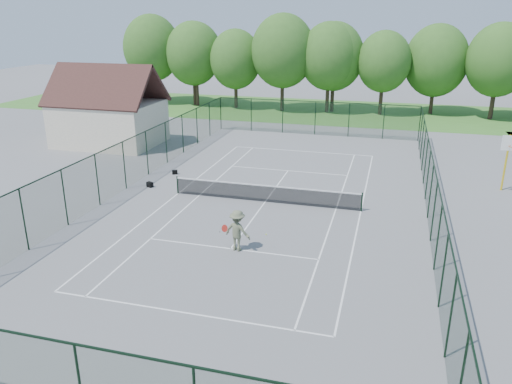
% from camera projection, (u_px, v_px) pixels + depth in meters
% --- Properties ---
extents(ground, '(140.00, 140.00, 0.00)m').
position_uv_depth(ground, '(265.00, 202.00, 29.02)').
color(ground, gray).
rests_on(ground, ground).
extents(grass_far, '(80.00, 16.00, 0.01)m').
position_uv_depth(grass_far, '(332.00, 111.00, 56.26)').
color(grass_far, '#468430').
rests_on(grass_far, ground).
extents(court_lines, '(11.05, 23.85, 0.01)m').
position_uv_depth(court_lines, '(265.00, 202.00, 29.02)').
color(court_lines, white).
rests_on(court_lines, ground).
extents(tennis_net, '(11.08, 0.08, 1.10)m').
position_uv_depth(tennis_net, '(265.00, 193.00, 28.83)').
color(tennis_net, black).
rests_on(tennis_net, ground).
extents(fence_enclosure, '(18.05, 36.05, 3.02)m').
position_uv_depth(fence_enclosure, '(265.00, 176.00, 28.50)').
color(fence_enclosure, '#193720').
rests_on(fence_enclosure, ground).
extents(utility_building, '(8.60, 6.27, 6.63)m').
position_uv_depth(utility_building, '(108.00, 107.00, 41.08)').
color(utility_building, '#F0E2C6').
rests_on(utility_building, ground).
extents(tree_line_far, '(39.40, 6.40, 9.70)m').
position_uv_depth(tree_line_far, '(334.00, 57.00, 54.26)').
color(tree_line_far, '#3D2920').
rests_on(tree_line_far, ground).
extents(basketball_goal, '(1.20, 1.43, 3.65)m').
position_uv_depth(basketball_goal, '(510.00, 152.00, 29.68)').
color(basketball_goal, gold).
rests_on(basketball_goal, ground).
extents(sports_bag_a, '(0.47, 0.38, 0.33)m').
position_uv_depth(sports_bag_a, '(150.00, 185.00, 31.49)').
color(sports_bag_a, black).
rests_on(sports_bag_a, ground).
extents(sports_bag_b, '(0.42, 0.35, 0.28)m').
position_uv_depth(sports_bag_b, '(175.00, 172.00, 34.05)').
color(sports_bag_b, black).
rests_on(sports_bag_b, ground).
extents(tennis_player, '(2.16, 1.00, 1.95)m').
position_uv_depth(tennis_player, '(237.00, 231.00, 22.78)').
color(tennis_player, '#666C4E').
rests_on(tennis_player, ground).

